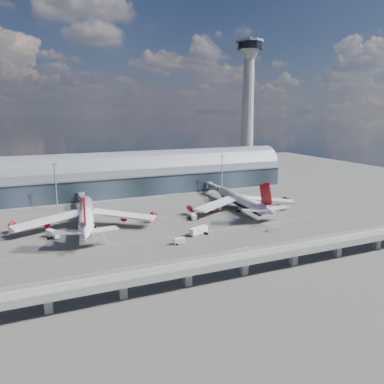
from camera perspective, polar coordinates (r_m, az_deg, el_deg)
name	(u,v)px	position (r m, az deg, el deg)	size (l,w,h in m)	color
ground	(181,228)	(172.91, -1.63, -5.45)	(500.00, 500.00, 0.00)	#474744
taxi_lines	(165,216)	(192.76, -4.08, -3.62)	(200.00, 80.12, 0.01)	gold
terminal	(136,177)	(242.52, -8.53, 2.28)	(200.00, 30.00, 28.00)	#1C282F
control_tower	(248,113)	(277.67, 8.48, 11.87)	(19.00, 19.00, 103.00)	gray
guideway	(244,259)	(124.71, 7.95, -10.07)	(220.00, 8.50, 7.20)	gray
floodlight_mast_left	(56,186)	(211.96, -20.05, 0.90)	(3.00, 0.70, 25.70)	gray
floodlight_mast_right	(222,174)	(239.04, 4.59, 2.79)	(3.00, 0.70, 25.70)	gray
airliner_left	(86,216)	(176.41, -15.84, -3.52)	(65.66, 69.07, 21.06)	white
airliner_right	(242,201)	(202.99, 7.66, -1.36)	(61.04, 63.80, 20.24)	white
jet_bridge_left	(84,200)	(212.97, -16.20, -1.12)	(4.40, 28.00, 7.25)	gray
jet_bridge_right	(218,188)	(235.03, 3.95, 0.55)	(4.40, 32.00, 7.25)	gray
service_truck_0	(53,234)	(169.88, -20.43, -6.00)	(5.55, 7.63, 3.04)	white
service_truck_1	(180,241)	(151.84, -1.92, -7.47)	(4.56, 2.57, 2.53)	white
service_truck_2	(199,231)	(163.14, 1.03, -5.90)	(9.43, 5.65, 3.30)	white
service_truck_3	(194,217)	(185.51, 0.24, -3.77)	(3.30, 5.94, 2.71)	white
service_truck_4	(218,207)	(204.00, 4.05, -2.32)	(2.89, 5.12, 2.84)	white
service_truck_5	(211,208)	(201.89, 2.92, -2.43)	(6.43, 5.62, 3.01)	white
cargo_train_0	(241,252)	(142.75, 7.46, -9.00)	(8.52, 4.74, 1.89)	gray
cargo_train_1	(342,239)	(167.33, 21.88, -6.67)	(9.06, 3.73, 1.50)	gray
cargo_train_2	(273,229)	(171.93, 12.24, -5.56)	(6.87, 2.23, 1.51)	gray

